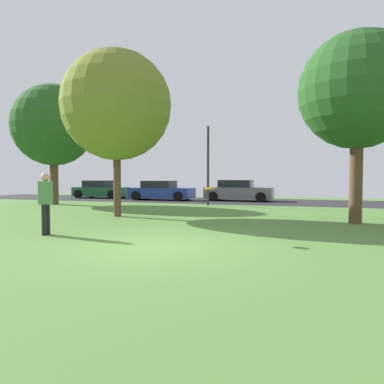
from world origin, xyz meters
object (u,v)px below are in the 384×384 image
Objects in this scene: oak_tree_center at (116,106)px; frisbee_disc at (210,188)px; parked_car_blue at (161,191)px; parked_car_grey at (238,191)px; maple_tree_near at (53,126)px; parked_car_green at (100,190)px; person_thrower at (46,201)px; street_lamp_post at (208,166)px; birch_tree_lone at (358,91)px.

oak_tree_center is 7.28m from frisbee_disc.
parked_car_blue is 5.37m from parked_car_grey.
maple_tree_near is 1.71× the size of parked_car_green.
person_thrower is 0.39× the size of parked_car_grey.
person_thrower is at bearing -98.79° from parked_car_grey.
street_lamp_post is at bearing 74.32° from person_thrower.
maple_tree_near reaches higher than parked_car_grey.
street_lamp_post is (8.77, 2.23, -2.36)m from maple_tree_near.
parked_car_grey is at bearing 77.00° from street_lamp_post.
parked_car_blue is (5.32, -0.68, 0.01)m from parked_car_green.
oak_tree_center reaches higher than street_lamp_post.
birch_tree_lone is 1.62× the size of parked_car_green.
frisbee_disc is at bearing -36.25° from maple_tree_near.
person_thrower reaches higher than frisbee_disc.
oak_tree_center reaches higher than parked_car_green.
birch_tree_lone is at bearing -40.00° from parked_car_blue.
frisbee_disc is at bearing 0.00° from person_thrower.
person_thrower is (0.50, -4.82, -3.55)m from oak_tree_center.
oak_tree_center is at bearing -175.89° from birch_tree_lone.
maple_tree_near reaches higher than birch_tree_lone.
maple_tree_near is 12.42m from person_thrower.
person_thrower is 0.39× the size of parked_car_blue.
person_thrower is at bearing -52.12° from maple_tree_near.
birch_tree_lone reaches higher than parked_car_green.
maple_tree_near reaches higher than parked_car_blue.
birch_tree_lone reaches higher than person_thrower.
parked_car_blue is (-2.88, 15.05, -0.35)m from person_thrower.
frisbee_disc is 16.21m from parked_car_blue.
person_thrower is (-8.54, -5.47, -3.61)m from birch_tree_lone.
oak_tree_center is 11.98m from parked_car_grey.
parked_car_green is 0.91× the size of street_lamp_post.
birch_tree_lone is 3.81× the size of person_thrower.
parked_car_grey is at bearing 98.05° from frisbee_disc.
oak_tree_center is 6.01m from person_thrower.
parked_car_blue is at bearing 103.12° from oak_tree_center.
birch_tree_lone is at bearing 50.33° from frisbee_disc.
maple_tree_near reaches higher than parked_car_green.
parked_car_blue is at bearing 117.41° from frisbee_disc.
street_lamp_post is (-3.10, 10.92, 0.92)m from frisbee_disc.
parked_car_green is (-0.91, 6.35, -4.00)m from maple_tree_near.
person_thrower is 11.77m from street_lamp_post.
oak_tree_center is 1.66× the size of parked_car_green.
parked_car_grey is at bearing 7.66° from parked_car_blue.
parked_car_green is at bearing 156.90° from street_lamp_post.
person_thrower reaches higher than parked_car_grey.
maple_tree_near is at bearing 166.13° from birch_tree_lone.
person_thrower is at bearing -97.25° from street_lamp_post.
parked_car_blue reaches higher than parked_car_green.
street_lamp_post is at bearing 14.25° from maple_tree_near.
maple_tree_near is 7.56m from parked_car_green.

